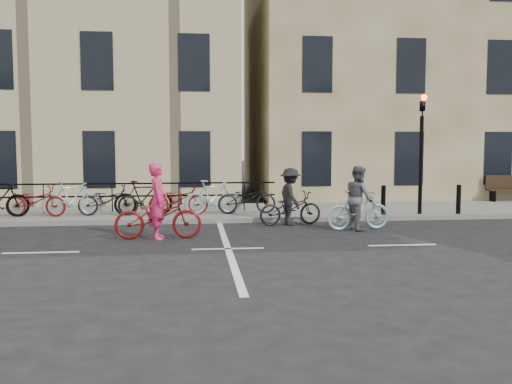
{
  "coord_description": "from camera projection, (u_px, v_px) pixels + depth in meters",
  "views": [
    {
      "loc": [
        -0.77,
        -12.44,
        2.36
      ],
      "look_at": [
        0.83,
        1.82,
        1.1
      ],
      "focal_mm": 40.0,
      "sensor_mm": 36.0,
      "label": 1
    }
  ],
  "objects": [
    {
      "name": "ground",
      "position": [
        228.0,
        249.0,
        12.61
      ],
      "size": [
        120.0,
        120.0,
        0.0
      ],
      "primitive_type": "plane",
      "color": "black",
      "rests_on": "ground"
    },
    {
      "name": "sidewalk",
      "position": [
        90.0,
        214.0,
        18.09
      ],
      "size": [
        46.0,
        4.0,
        0.15
      ],
      "primitive_type": "cube",
      "color": "slate",
      "rests_on": "ground"
    },
    {
      "name": "building_east",
      "position": [
        407.0,
        59.0,
        25.94
      ],
      "size": [
        14.0,
        10.0,
        12.0
      ],
      "primitive_type": "cube",
      "color": "#8F7E56",
      "rests_on": "sidewalk"
    },
    {
      "name": "traffic_light",
      "position": [
        422.0,
        139.0,
        17.38
      ],
      "size": [
        0.18,
        0.3,
        3.9
      ],
      "color": "black",
      "rests_on": "sidewalk"
    },
    {
      "name": "bollard_east",
      "position": [
        383.0,
        200.0,
        17.32
      ],
      "size": [
        0.14,
        0.14,
        0.9
      ],
      "primitive_type": "cylinder",
      "color": "black",
      "rests_on": "sidewalk"
    },
    {
      "name": "bollard_west",
      "position": [
        459.0,
        199.0,
        17.58
      ],
      "size": [
        0.14,
        0.14,
        0.9
      ],
      "primitive_type": "cylinder",
      "color": "black",
      "rests_on": "sidewalk"
    },
    {
      "name": "bench",
      "position": [
        507.0,
        187.0,
        21.42
      ],
      "size": [
        1.6,
        0.41,
        0.97
      ],
      "color": "black",
      "rests_on": "sidewalk"
    },
    {
      "name": "parked_bikes",
      "position": [
        108.0,
        199.0,
        17.17
      ],
      "size": [
        10.4,
        1.23,
        1.05
      ],
      "color": "black",
      "rests_on": "sidewalk"
    },
    {
      "name": "cyclist_pink",
      "position": [
        158.0,
        213.0,
        13.87
      ],
      "size": [
        2.11,
        0.79,
        1.86
      ],
      "rotation": [
        0.0,
        0.0,
        1.6
      ],
      "color": "maroon",
      "rests_on": "ground"
    },
    {
      "name": "cyclist_grey",
      "position": [
        359.0,
        204.0,
        15.28
      ],
      "size": [
        1.85,
        0.93,
        1.74
      ],
      "rotation": [
        0.0,
        0.0,
        1.71
      ],
      "color": "#8FB1BC",
      "rests_on": "ground"
    },
    {
      "name": "cyclist_dark",
      "position": [
        290.0,
        203.0,
        16.19
      ],
      "size": [
        1.92,
        1.15,
        1.63
      ],
      "rotation": [
        0.0,
        0.0,
        1.76
      ],
      "color": "black",
      "rests_on": "ground"
    }
  ]
}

